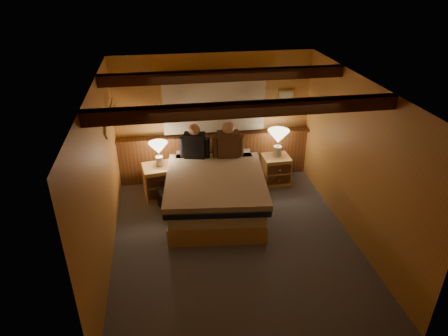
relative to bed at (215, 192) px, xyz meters
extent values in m
plane|color=#494C56|center=(0.16, -0.88, -0.36)|extent=(4.20, 4.20, 0.00)
plane|color=#B67E44|center=(0.16, -0.88, 2.04)|extent=(4.20, 4.20, 0.00)
plane|color=#CB9349|center=(0.16, 1.22, 0.84)|extent=(3.60, 0.00, 3.60)
plane|color=#CB9349|center=(-1.64, -0.88, 0.84)|extent=(0.00, 4.20, 4.20)
plane|color=#CB9349|center=(1.96, -0.88, 0.84)|extent=(0.00, 4.20, 4.20)
plane|color=#CB9349|center=(0.16, -2.98, 0.84)|extent=(3.60, 0.00, 3.60)
cube|color=brown|center=(0.16, 1.16, 0.09)|extent=(3.60, 0.12, 0.90)
cube|color=brown|center=(0.16, 1.10, 0.56)|extent=(3.60, 0.22, 0.04)
cylinder|color=#3F1D0F|center=(0.16, 1.14, 1.69)|extent=(2.10, 0.05, 0.05)
sphere|color=#3F1D0F|center=(-0.89, 1.14, 1.69)|extent=(0.08, 0.08, 0.08)
sphere|color=#3F1D0F|center=(1.21, 1.14, 1.69)|extent=(0.08, 0.08, 0.08)
cube|color=beige|center=(0.16, 1.15, 1.14)|extent=(1.85, 0.08, 1.05)
cube|color=#3F1D0F|center=(0.16, -1.48, 1.95)|extent=(3.60, 0.15, 0.16)
cube|color=#3F1D0F|center=(0.16, 0.02, 1.95)|extent=(3.60, 0.15, 0.16)
cylinder|color=white|center=(-1.58, 0.72, 1.39)|extent=(0.03, 0.55, 0.03)
torus|color=white|center=(-1.55, 0.57, 1.27)|extent=(0.01, 0.21, 0.21)
torus|color=white|center=(-1.55, 0.80, 1.27)|extent=(0.01, 0.21, 0.21)
cube|color=tan|center=(1.51, 1.20, 1.19)|extent=(0.30, 0.03, 0.25)
cube|color=beige|center=(1.51, 1.18, 1.19)|extent=(0.24, 0.01, 0.19)
cube|color=tan|center=(0.00, 0.02, -0.21)|extent=(1.70, 2.14, 0.30)
cube|color=silver|center=(0.00, 0.02, 0.06)|extent=(1.65, 2.09, 0.24)
cube|color=black|center=(-0.03, -0.23, 0.21)|extent=(1.71, 1.75, 0.08)
cube|color=#D08F96|center=(-0.01, -0.10, 0.27)|extent=(1.78, 1.95, 0.12)
cube|color=silver|center=(-0.29, 0.83, 0.25)|extent=(0.63, 0.40, 0.16)
cube|color=silver|center=(0.46, 0.75, 0.25)|extent=(0.63, 0.40, 0.16)
cube|color=tan|center=(-0.92, 0.64, -0.07)|extent=(0.60, 0.55, 0.59)
cube|color=brown|center=(-0.89, 0.41, 0.05)|extent=(0.48, 0.09, 0.21)
cube|color=brown|center=(-0.89, 0.41, -0.18)|extent=(0.48, 0.09, 0.21)
cylinder|color=white|center=(-0.89, 0.41, 0.05)|extent=(0.03, 0.03, 0.03)
cylinder|color=white|center=(-0.89, 0.41, -0.18)|extent=(0.03, 0.03, 0.03)
cube|color=tan|center=(1.27, 0.78, -0.09)|extent=(0.50, 0.46, 0.54)
cube|color=brown|center=(1.28, 0.57, 0.02)|extent=(0.44, 0.03, 0.19)
cube|color=brown|center=(1.28, 0.57, -0.20)|extent=(0.44, 0.03, 0.19)
cylinder|color=white|center=(1.28, 0.57, 0.02)|extent=(0.03, 0.03, 0.03)
cylinder|color=white|center=(1.28, 0.57, -0.20)|extent=(0.03, 0.03, 0.03)
cylinder|color=silver|center=(-0.89, 0.69, 0.31)|extent=(0.13, 0.13, 0.17)
cylinder|color=white|center=(-0.89, 0.69, 0.42)|extent=(0.02, 0.02, 0.09)
cone|color=#FFF2C6|center=(-0.89, 0.69, 0.56)|extent=(0.33, 0.33, 0.20)
cylinder|color=silver|center=(1.29, 0.81, 0.28)|extent=(0.15, 0.15, 0.20)
cylinder|color=white|center=(1.29, 0.81, 0.41)|extent=(0.03, 0.03, 0.11)
cone|color=#FFF2C6|center=(1.29, 0.81, 0.57)|extent=(0.39, 0.39, 0.24)
cube|color=black|center=(-0.26, 0.70, 0.54)|extent=(0.40, 0.29, 0.48)
cylinder|color=black|center=(-0.46, 0.75, 0.50)|extent=(0.11, 0.11, 0.38)
cylinder|color=black|center=(-0.06, 0.66, 0.50)|extent=(0.11, 0.11, 0.38)
sphere|color=tan|center=(-0.26, 0.70, 0.85)|extent=(0.21, 0.21, 0.21)
cube|color=#4A331D|center=(0.33, 0.64, 0.55)|extent=(0.39, 0.24, 0.49)
cylinder|color=#4A331D|center=(0.11, 0.65, 0.51)|extent=(0.12, 0.12, 0.39)
cylinder|color=#4A331D|center=(0.54, 0.63, 0.51)|extent=(0.12, 0.12, 0.39)
sphere|color=tan|center=(0.33, 0.64, 0.87)|extent=(0.22, 0.22, 0.22)
cube|color=black|center=(-0.66, 0.23, -0.20)|extent=(0.61, 0.47, 0.32)
cylinder|color=black|center=(-0.66, 0.23, -0.02)|extent=(0.18, 0.33, 0.09)
camera|label=1|loc=(-0.78, -5.67, 3.45)|focal=32.00mm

